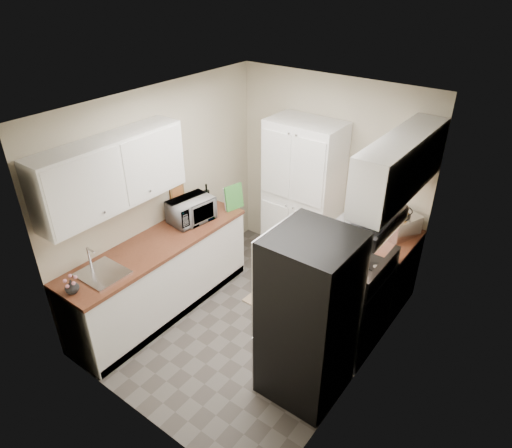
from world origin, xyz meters
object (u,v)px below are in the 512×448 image
Objects in this scene: wine_bottle at (207,197)px; toaster_oven at (399,225)px; microwave at (191,210)px; refrigerator at (308,318)px; pantry_cabinet at (302,198)px; electric_range at (349,305)px.

toaster_oven is at bearing 20.60° from wine_bottle.
refrigerator is at bearing -97.84° from microwave.
refrigerator is 2.05m from microwave.
refrigerator is at bearing -56.54° from pantry_cabinet.
pantry_cabinet reaches higher than refrigerator.
refrigerator is at bearing -24.41° from wine_bottle.
electric_range is (1.17, -0.93, -0.52)m from pantry_cabinet.
wine_bottle is (-0.90, -0.80, 0.07)m from pantry_cabinet.
refrigerator reaches higher than wine_bottle.
toaster_oven is (1.26, 0.01, 0.04)m from pantry_cabinet.
microwave reaches higher than toaster_oven.
pantry_cabinet is at bearing 141.78° from electric_range.
pantry_cabinet reaches higher than toaster_oven.
microwave is 2.39m from toaster_oven.
wine_bottle reaches higher than toaster_oven.
electric_range is at bearing -75.60° from toaster_oven.
refrigerator reaches higher than toaster_oven.
pantry_cabinet is 1.20m from wine_bottle.
pantry_cabinet is 3.91× the size of microwave.
pantry_cabinet is 6.86× the size of wine_bottle.
wine_bottle is at bearing 20.53° from microwave.
microwave is (-1.96, 0.56, 0.21)m from refrigerator.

